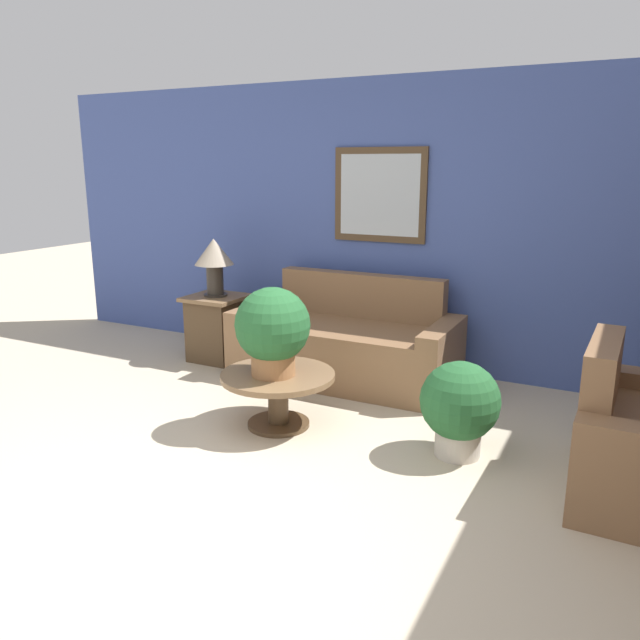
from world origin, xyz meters
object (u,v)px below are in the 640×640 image
object	(u,v)px
table_lamp	(214,257)
potted_plant_floor	(460,405)
couch_main	(346,345)
coffee_table	(278,387)
potted_plant_on_table	(273,329)
side_table	(217,327)

from	to	relation	value
table_lamp	potted_plant_floor	size ratio (longest dim) A/B	0.86
couch_main	table_lamp	size ratio (longest dim) A/B	3.53
table_lamp	couch_main	bearing A→B (deg)	2.89
couch_main	potted_plant_floor	distance (m)	1.66
couch_main	potted_plant_floor	bearing A→B (deg)	-39.18
coffee_table	potted_plant_on_table	bearing A→B (deg)	-102.99
couch_main	potted_plant_floor	size ratio (longest dim) A/B	3.04
side_table	table_lamp	world-z (taller)	table_lamp
coffee_table	side_table	xyz separation A→B (m)	(-1.34, 1.10, 0.03)
potted_plant_on_table	couch_main	bearing A→B (deg)	89.62
side_table	potted_plant_on_table	bearing A→B (deg)	-40.76
coffee_table	table_lamp	world-z (taller)	table_lamp
potted_plant_floor	potted_plant_on_table	bearing A→B (deg)	-172.68
side_table	potted_plant_on_table	xyz separation A→B (m)	(1.33, -1.15, 0.42)
couch_main	potted_plant_on_table	distance (m)	1.29
potted_plant_floor	coffee_table	bearing A→B (deg)	-174.50
couch_main	side_table	xyz separation A→B (m)	(-1.34, -0.07, 0.02)
couch_main	coffee_table	size ratio (longest dim) A/B	2.35
table_lamp	potted_plant_floor	world-z (taller)	table_lamp
coffee_table	side_table	distance (m)	1.74
coffee_table	table_lamp	xyz separation A→B (m)	(-1.34, 1.10, 0.71)
side_table	table_lamp	size ratio (longest dim) A/B	1.16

